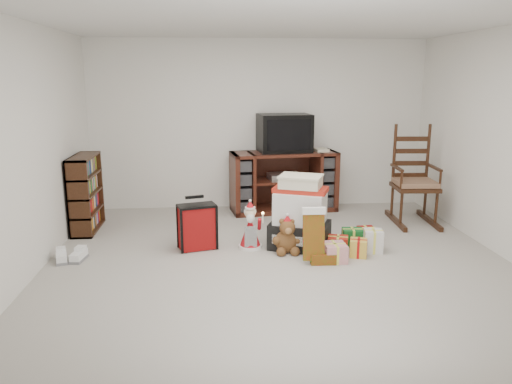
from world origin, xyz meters
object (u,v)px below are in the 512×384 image
(tv_stand, at_px, (284,181))
(santa_figurine, at_px, (306,220))
(bookshelf, at_px, (86,195))
(rocking_chair, at_px, (413,188))
(teddy_bear, at_px, (287,238))
(gift_cluster, at_px, (354,241))
(red_suitcase, at_px, (197,227))
(sneaker_pair, at_px, (70,257))
(mrs_claus_figurine, at_px, (250,230))
(gift_pile, at_px, (300,217))
(crt_television, at_px, (284,133))

(tv_stand, xyz_separation_m, santa_figurine, (0.10, -1.28, -0.22))
(bookshelf, relative_size, rocking_chair, 0.71)
(tv_stand, distance_m, rocking_chair, 1.83)
(tv_stand, relative_size, teddy_bear, 4.05)
(tv_stand, bearing_deg, gift_cluster, -80.49)
(tv_stand, relative_size, santa_figurine, 2.82)
(red_suitcase, bearing_deg, santa_figurine, -1.28)
(rocking_chair, relative_size, red_suitcase, 2.21)
(teddy_bear, height_order, sneaker_pair, teddy_bear)
(teddy_bear, xyz_separation_m, mrs_claus_figurine, (-0.40, 0.19, 0.04))
(mrs_claus_figurine, bearing_deg, red_suitcase, 178.83)
(gift_pile, relative_size, red_suitcase, 1.35)
(bookshelf, distance_m, mrs_claus_figurine, 2.26)
(teddy_bear, relative_size, mrs_claus_figurine, 0.69)
(gift_pile, height_order, santa_figurine, gift_pile)
(rocking_chair, height_order, mrs_claus_figurine, rocking_chair)
(crt_television, bearing_deg, tv_stand, -104.16)
(sneaker_pair, bearing_deg, rocking_chair, 8.13)
(bookshelf, distance_m, rocking_chair, 4.36)
(rocking_chair, bearing_deg, bookshelf, -175.92)
(mrs_claus_figurine, bearing_deg, teddy_bear, -25.33)
(tv_stand, xyz_separation_m, gift_pile, (-0.04, -1.65, -0.07))
(tv_stand, distance_m, bookshelf, 2.78)
(gift_pile, bearing_deg, red_suitcase, -159.71)
(rocking_chair, bearing_deg, tv_stand, 160.55)
(gift_cluster, bearing_deg, sneaker_pair, -179.04)
(crt_television, bearing_deg, teddy_bear, -103.16)
(tv_stand, distance_m, crt_television, 0.71)
(tv_stand, distance_m, teddy_bear, 1.85)
(crt_television, bearing_deg, sneaker_pair, -149.99)
(gift_pile, relative_size, mrs_claus_figurine, 1.47)
(tv_stand, bearing_deg, mrs_claus_figurine, -118.43)
(mrs_claus_figurine, relative_size, sneaker_pair, 1.62)
(gift_cluster, bearing_deg, mrs_claus_figurine, 170.23)
(teddy_bear, bearing_deg, rocking_chair, 30.16)
(bookshelf, bearing_deg, rocking_chair, 0.26)
(teddy_bear, xyz_separation_m, sneaker_pair, (-2.39, -0.07, -0.13))
(rocking_chair, height_order, teddy_bear, rocking_chair)
(bookshelf, distance_m, gift_cluster, 3.44)
(gift_cluster, distance_m, crt_television, 2.22)
(gift_pile, height_order, teddy_bear, gift_pile)
(crt_television, bearing_deg, gift_cluster, -79.81)
(santa_figurine, relative_size, mrs_claus_figurine, 1.00)
(crt_television, bearing_deg, gift_pile, -97.94)
(mrs_claus_figurine, xyz_separation_m, sneaker_pair, (-1.99, -0.26, -0.17))
(bookshelf, relative_size, gift_pile, 1.17)
(gift_pile, height_order, sneaker_pair, gift_pile)
(rocking_chair, xyz_separation_m, red_suitcase, (-2.91, -0.90, -0.20))
(gift_pile, xyz_separation_m, crt_television, (0.04, 1.69, 0.79))
(teddy_bear, height_order, gift_cluster, teddy_bear)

